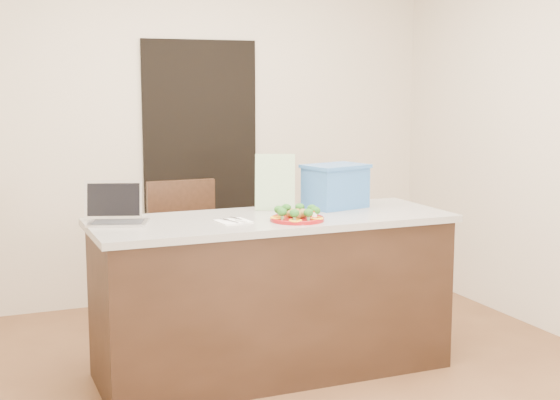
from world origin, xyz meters
name	(u,v)px	position (x,y,z in m)	size (l,w,h in m)	color
ground	(289,386)	(0.00, 0.00, 0.00)	(4.00, 4.00, 0.00)	brown
room_shell	(290,93)	(0.00, 0.00, 1.62)	(4.00, 4.00, 4.00)	white
doorway	(201,171)	(0.10, 1.98, 1.00)	(0.90, 0.02, 2.00)	black
island	(273,294)	(0.00, 0.25, 0.46)	(2.06, 0.76, 0.92)	black
plate	(297,219)	(0.08, 0.07, 0.93)	(0.30, 0.30, 0.02)	maroon
meatballs	(298,213)	(0.08, 0.08, 0.96)	(0.12, 0.12, 0.04)	olive
broccoli	(297,210)	(0.08, 0.07, 0.98)	(0.25, 0.25, 0.04)	#174C14
pepper_rings	(297,217)	(0.08, 0.07, 0.94)	(0.29, 0.29, 0.01)	yellow
napkin	(233,221)	(-0.26, 0.17, 0.92)	(0.17, 0.17, 0.01)	white
fork	(229,220)	(-0.28, 0.18, 0.93)	(0.05, 0.16, 0.00)	silver
knife	(240,220)	(-0.23, 0.16, 0.93)	(0.05, 0.19, 0.01)	silver
yogurt_bottle	(314,217)	(0.15, 0.01, 0.95)	(0.03, 0.03, 0.06)	white
laptop	(116,212)	(-0.86, 0.40, 0.98)	(0.37, 0.34, 0.22)	#BABABF
leaflet	(275,182)	(0.10, 0.45, 1.09)	(0.24, 0.00, 0.34)	silver
blue_box	(335,186)	(0.48, 0.40, 1.05)	(0.42, 0.35, 0.26)	#2D61A5
chair	(187,250)	(-0.28, 1.06, 0.59)	(0.46, 0.46, 1.04)	#381E10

